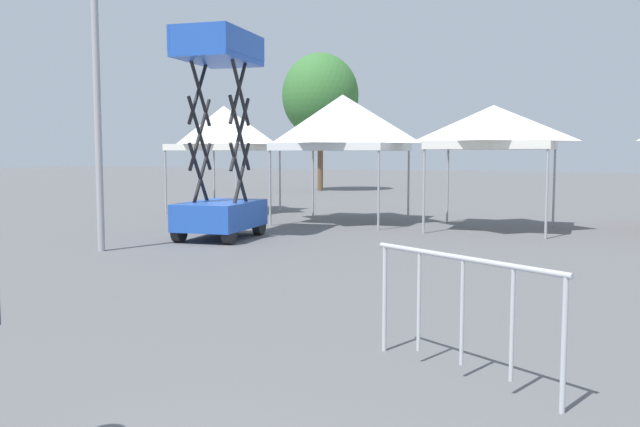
# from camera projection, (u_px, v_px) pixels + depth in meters

# --- Properties ---
(canopy_tent_far_right) EXTENTS (2.79, 2.79, 3.45)m
(canopy_tent_far_right) POSITION_uv_depth(u_px,v_px,m) (224.00, 128.00, 21.78)
(canopy_tent_far_right) COLOR #9E9EA3
(canopy_tent_far_right) RESTS_ON ground
(canopy_tent_right_of_center) EXTENTS (3.41, 3.41, 3.55)m
(canopy_tent_right_of_center) POSITION_uv_depth(u_px,v_px,m) (343.00, 123.00, 18.72)
(canopy_tent_right_of_center) COLOR #9E9EA3
(canopy_tent_right_of_center) RESTS_ON ground
(canopy_tent_left_of_center) EXTENTS (3.15, 3.15, 3.13)m
(canopy_tent_left_of_center) POSITION_uv_depth(u_px,v_px,m) (493.00, 127.00, 16.89)
(canopy_tent_left_of_center) COLOR #9E9EA3
(canopy_tent_left_of_center) RESTS_ON ground
(scissor_lift) EXTENTS (1.77, 2.50, 4.63)m
(scissor_lift) POSITION_uv_depth(u_px,v_px,m) (220.00, 179.00, 15.27)
(scissor_lift) COLOR black
(scissor_lift) RESTS_ON ground
(light_pole_near_lift) EXTENTS (0.36, 0.36, 8.12)m
(light_pole_near_lift) POSITION_uv_depth(u_px,v_px,m) (95.00, 14.00, 13.02)
(light_pole_near_lift) COLOR #9E9EA3
(light_pole_near_lift) RESTS_ON ground
(tree_behind_tents_right) EXTENTS (3.88, 3.88, 6.96)m
(tree_behind_tents_right) POSITION_uv_depth(u_px,v_px,m) (320.00, 96.00, 34.17)
(tree_behind_tents_right) COLOR brown
(tree_behind_tents_right) RESTS_ON ground
(crowd_barrier_mid_lot) EXTENTS (1.89, 1.01, 1.08)m
(crowd_barrier_mid_lot) POSITION_uv_depth(u_px,v_px,m) (463.00, 293.00, 5.81)
(crowd_barrier_mid_lot) COLOR #B7BABF
(crowd_barrier_mid_lot) RESTS_ON ground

